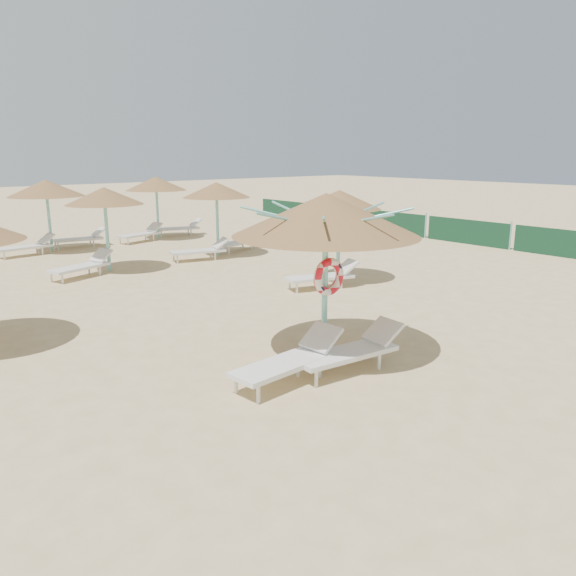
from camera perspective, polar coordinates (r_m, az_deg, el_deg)
ground at (r=10.18m, az=2.58°, el=-7.70°), size 120.00×120.00×0.00m
main_palapa at (r=10.00m, az=3.88°, el=7.37°), size 3.35×3.35×3.01m
lounger_main_a at (r=9.33m, az=0.33°, el=-7.28°), size 2.17×0.83×0.77m
lounger_main_b at (r=9.84m, az=6.49°, el=-6.28°), size 2.14×0.82×0.76m
palapa_field at (r=18.80m, az=-21.86°, el=8.41°), size 14.92×13.97×2.71m
windbreak_fence at (r=26.71m, az=10.58°, el=6.54°), size 0.08×19.84×1.10m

